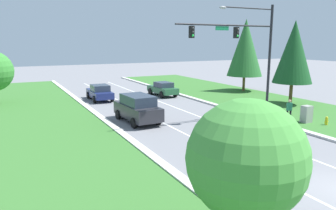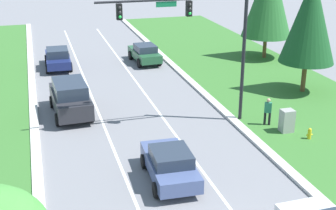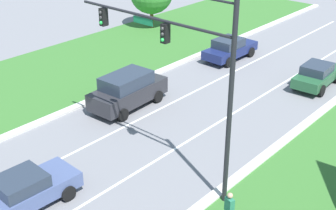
% 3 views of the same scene
% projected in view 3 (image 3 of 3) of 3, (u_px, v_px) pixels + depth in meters
% --- Properties ---
extents(traffic_signal_mast, '(8.36, 0.41, 8.80)m').
position_uv_depth(traffic_signal_mast, '(184.00, 60.00, 18.63)').
color(traffic_signal_mast, black).
rests_on(traffic_signal_mast, ground_plane).
extents(forest_sedan, '(2.16, 4.51, 1.59)m').
position_uv_depth(forest_sedan, '(317.00, 75.00, 30.34)').
color(forest_sedan, '#235633').
rests_on(forest_sedan, ground_plane).
extents(charcoal_suv, '(2.39, 5.07, 2.11)m').
position_uv_depth(charcoal_suv, '(128.00, 90.00, 27.51)').
color(charcoal_suv, '#28282D').
rests_on(charcoal_suv, ground_plane).
extents(slate_blue_sedan, '(2.20, 4.39, 1.55)m').
position_uv_depth(slate_blue_sedan, '(26.00, 190.00, 19.25)').
color(slate_blue_sedan, '#475684').
rests_on(slate_blue_sedan, ground_plane).
extents(navy_sedan, '(2.11, 4.73, 1.65)m').
position_uv_depth(navy_sedan, '(230.00, 49.00, 34.85)').
color(navy_sedan, navy).
rests_on(navy_sedan, ground_plane).
extents(pedestrian, '(0.43, 0.34, 1.69)m').
position_uv_depth(pedestrian, '(229.00, 209.00, 17.93)').
color(pedestrian, black).
rests_on(pedestrian, ground_plane).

